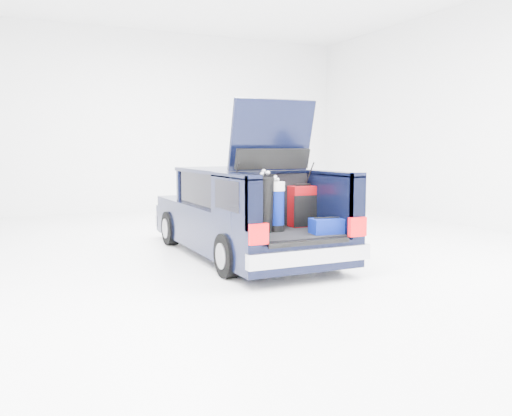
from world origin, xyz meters
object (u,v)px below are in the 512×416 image
car (241,214)px  black_golf_bag (265,204)px  blue_duffel (327,226)px  red_suitcase (303,206)px  blue_golf_bag (276,206)px

car → black_golf_bag: (-0.26, -1.45, 0.32)m
black_golf_bag → car: bearing=64.2°
car → blue_duffel: (0.46, -1.93, 0.03)m
red_suitcase → blue_duffel: 0.76m
car → blue_duffel: car is taller
black_golf_bag → blue_golf_bag: black_golf_bag is taller
black_golf_bag → blue_golf_bag: bearing=-14.4°
black_golf_bag → blue_duffel: (0.72, -0.47, -0.29)m
blue_golf_bag → blue_duffel: (0.54, -0.48, -0.26)m
car → blue_duffel: bearing=-76.4°
red_suitcase → blue_golf_bag: (-0.57, -0.25, 0.06)m
red_suitcase → blue_golf_bag: blue_golf_bag is taller
car → blue_golf_bag: (-0.07, -1.45, 0.29)m
red_suitcase → black_golf_bag: 0.80m
car → red_suitcase: size_ratio=7.22×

